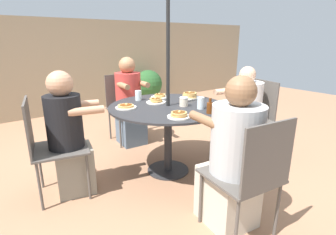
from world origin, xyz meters
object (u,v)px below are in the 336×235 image
syrup_bottle (210,107)px  diner_east (242,118)px  diner_west (69,139)px  pancake_plate_c (179,115)px  drinking_glass_a (201,103)px  patio_chair_east (254,113)px  pancake_plate_b (126,107)px  patio_table (168,116)px  pancake_plate_d (160,96)px  patio_chair_west (48,143)px  diner_south (130,105)px  pancake_plate_a (156,101)px  potted_shrub (148,86)px  coffee_cup (184,102)px  pancake_plate_e (190,96)px  diner_north (232,162)px  drinking_glass_b (138,95)px  patio_chair_north (251,172)px  patio_chair_south (124,103)px

syrup_bottle → diner_east: bearing=16.9°
diner_west → pancake_plate_c: bearing=64.7°
drinking_glass_a → diner_west: bearing=156.0°
patio_chair_east → pancake_plate_b: 1.63m
patio_table → diner_east: bearing=-12.7°
pancake_plate_d → patio_chair_west: bearing=-175.1°
diner_south → pancake_plate_a: (-0.11, -0.82, 0.23)m
patio_chair_east → patio_chair_west: size_ratio=1.00×
patio_chair_east → pancake_plate_c: 1.36m
diner_east → potted_shrub: diner_east is taller
coffee_cup → pancake_plate_a: bearing=116.3°
potted_shrub → pancake_plate_e: bearing=-112.8°
diner_south → pancake_plate_d: diner_south is taller
patio_table → patio_chair_west: size_ratio=1.32×
patio_table → drinking_glass_a: size_ratio=10.46×
patio_table → coffee_cup: coffee_cup is taller
pancake_plate_d → diner_north: bearing=-102.0°
diner_west → diner_north: bearing=47.4°
diner_east → pancake_plate_b: 1.46m
diner_north → drinking_glass_b: 1.42m
diner_west → pancake_plate_e: 1.42m
diner_south → drinking_glass_a: 1.33m
patio_chair_east → diner_north: bearing=132.2°
patio_table → pancake_plate_d: 0.42m
patio_table → patio_chair_east: 1.19m
drinking_glass_a → pancake_plate_c: bearing=-164.5°
patio_chair_north → diner_south: (0.24, 2.17, 0.01)m
patio_chair_north → syrup_bottle: (0.30, 0.70, 0.27)m
pancake_plate_d → pancake_plate_e: bearing=-42.1°
pancake_plate_d → patio_table: bearing=-112.8°
pancake_plate_a → pancake_plate_b: pancake_plate_a is taller
diner_north → patio_chair_west: (-1.02, 1.24, -0.00)m
patio_table → patio_chair_east: (1.15, -0.26, -0.10)m
patio_chair_north → drinking_glass_b: patio_chair_north is taller
diner_north → pancake_plate_b: bearing=110.7°
diner_south → pancake_plate_d: (0.07, -0.63, 0.22)m
diner_west → pancake_plate_e: (1.40, -0.09, 0.24)m
pancake_plate_b → syrup_bottle: 0.84m
patio_chair_north → pancake_plate_e: size_ratio=4.45×
patio_chair_west → syrup_bottle: 1.51m
patio_table → potted_shrub: potted_shrub is taller
patio_chair_north → potted_shrub: patio_chair_north is taller
patio_chair_north → syrup_bottle: bearing=74.8°
patio_chair_west → pancake_plate_c: bearing=68.5°
patio_chair_south → potted_shrub: bearing=-127.4°
patio_table → syrup_bottle: bearing=-73.8°
patio_chair_north → diner_east: size_ratio=0.84×
potted_shrub → diner_east: bearing=-100.5°
patio_chair_south → patio_chair_west: bearing=41.2°
patio_chair_east → pancake_plate_c: bearing=108.7°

